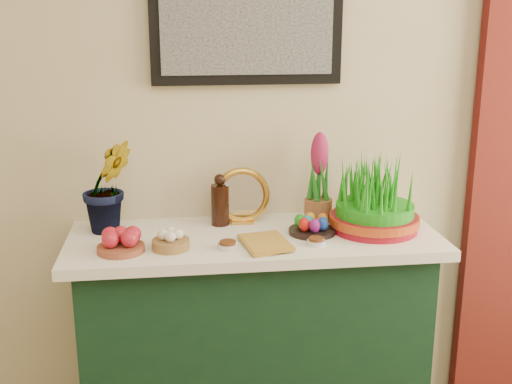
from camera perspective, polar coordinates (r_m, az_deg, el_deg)
sideboard at (r=2.63m, az=-0.14°, el=-13.38°), size 1.30×0.45×0.85m
tablecloth at (r=2.44m, az=-0.15°, el=-4.21°), size 1.40×0.55×0.04m
hyacinth_green at (r=2.47m, az=-13.10°, el=1.82°), size 0.30×0.28×0.47m
apple_bowl at (r=2.30m, az=-11.95°, el=-4.40°), size 0.22×0.22×0.08m
garlic_basket at (r=2.30m, az=-7.60°, el=-4.32°), size 0.13×0.13×0.07m
vinegar_cruet at (r=2.52m, az=-3.22°, el=-0.94°), size 0.07×0.07×0.21m
mirror at (r=2.54m, az=-1.27°, el=-0.38°), size 0.23×0.07×0.23m
book at (r=2.29m, az=-1.02°, el=-4.71°), size 0.17×0.23×0.03m
spice_dish_left at (r=2.29m, az=-2.53°, el=-4.76°), size 0.07×0.07×0.03m
spice_dish_right at (r=2.33m, az=5.38°, el=-4.41°), size 0.07×0.07×0.03m
egg_plate at (r=2.44m, az=4.99°, el=-3.05°), size 0.19×0.19×0.07m
hyacinth_pink at (r=2.56m, az=5.60°, el=0.93°), size 0.11×0.11×0.36m
wheatgrass_sabzeh at (r=2.49m, az=10.55°, el=-0.63°), size 0.34×0.34×0.28m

